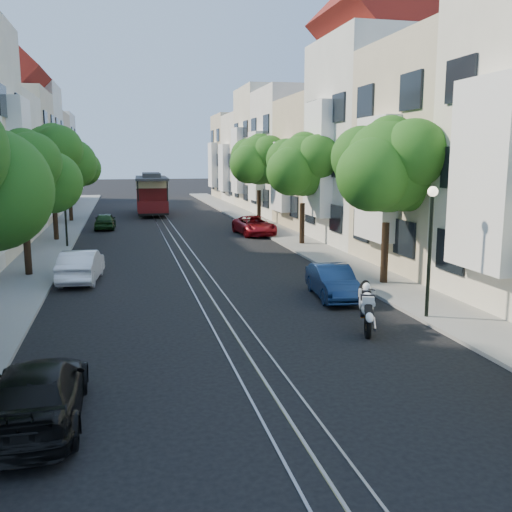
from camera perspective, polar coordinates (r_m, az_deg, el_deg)
ground at (r=40.47m, az=-8.68°, el=2.41°), size 200.00×200.00×0.00m
sidewalk_east at (r=41.64m, az=1.32°, el=2.81°), size 2.50×80.00×0.12m
sidewalk_west at (r=40.56m, az=-18.95°, el=2.09°), size 2.50×80.00×0.12m
rail_left at (r=40.43m, az=-9.46°, el=2.40°), size 0.06×80.00×0.02m
rail_slot at (r=40.46m, az=-8.68°, el=2.43°), size 0.06×80.00×0.02m
rail_right at (r=40.51m, az=-7.90°, el=2.45°), size 0.06×80.00×0.02m
lane_line at (r=40.47m, az=-8.68°, el=2.42°), size 0.08×80.00×0.01m
townhouses_east at (r=42.63m, az=7.50°, el=9.80°), size 7.75×72.00×12.00m
tree_e_b at (r=23.40m, az=13.22°, el=8.54°), size 4.93×4.08×6.68m
tree_e_c at (r=33.62m, az=4.82°, el=8.86°), size 4.84×3.99×6.52m
tree_e_d at (r=44.22m, az=0.39°, el=9.47°), size 5.01×4.16×6.85m
tree_w_b at (r=26.32m, az=-22.22°, el=7.46°), size 4.72×3.87×6.27m
tree_w_c at (r=37.22m, az=-19.67°, el=9.14°), size 5.13×4.28×7.09m
tree_w_d at (r=48.17m, az=-18.19°, el=8.70°), size 4.84×3.99×6.52m
lamp_east at (r=18.70m, az=17.07°, el=2.28°), size 0.32×0.32×4.16m
lamp_west at (r=34.25m, az=-18.60°, el=5.46°), size 0.32×0.32×4.16m
sportbike_rider at (r=17.33m, az=11.00°, el=-4.80°), size 0.96×1.90×1.50m
cable_car at (r=53.11m, az=-10.39°, el=6.32°), size 3.02×8.99×3.43m
parked_car_e_mid at (r=21.33m, az=7.69°, el=-2.57°), size 1.63×3.82×1.22m
parked_car_e_far at (r=38.36m, az=-0.17°, el=3.07°), size 2.45×4.70×1.27m
parked_car_w_near at (r=12.20m, az=-21.03°, el=-12.70°), size 1.77×4.34×1.26m
parked_car_w_mid at (r=25.04m, az=-17.08°, el=-0.92°), size 1.80×4.20×1.35m
parked_car_w_far at (r=42.75m, az=-14.86°, el=3.40°), size 1.54×3.58×1.20m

